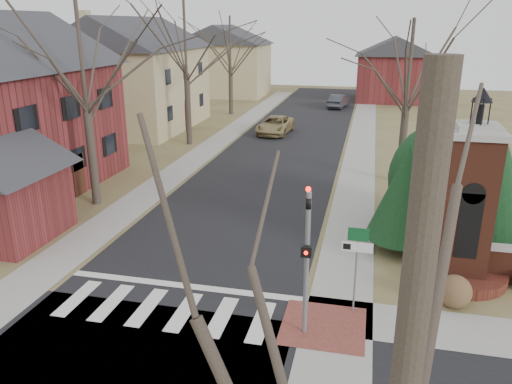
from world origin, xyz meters
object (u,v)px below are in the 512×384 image
(sign_post, at_px, (357,253))
(distant_car, at_px, (338,101))
(traffic_signal_pole, at_px, (307,250))
(pickup_truck, at_px, (275,125))
(brick_gate_monument, at_px, (465,219))

(sign_post, distance_m, distant_car, 39.22)
(traffic_signal_pole, bearing_deg, sign_post, 47.57)
(pickup_truck, relative_size, distant_car, 1.18)
(sign_post, distance_m, pickup_truck, 26.00)
(pickup_truck, height_order, distant_car, distant_car)
(traffic_signal_pole, relative_size, sign_post, 1.64)
(brick_gate_monument, bearing_deg, pickup_truck, 115.78)
(traffic_signal_pole, xyz_separation_m, pickup_truck, (-5.90, 26.37, -1.91))
(sign_post, bearing_deg, distant_car, 94.78)
(pickup_truck, bearing_deg, sign_post, -70.39)
(traffic_signal_pole, xyz_separation_m, distant_car, (-1.98, 40.48, -1.91))
(traffic_signal_pole, relative_size, brick_gate_monument, 0.69)
(sign_post, distance_m, brick_gate_monument, 4.55)
(traffic_signal_pole, height_order, distant_car, traffic_signal_pole)
(distant_car, bearing_deg, brick_gate_monument, 109.11)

